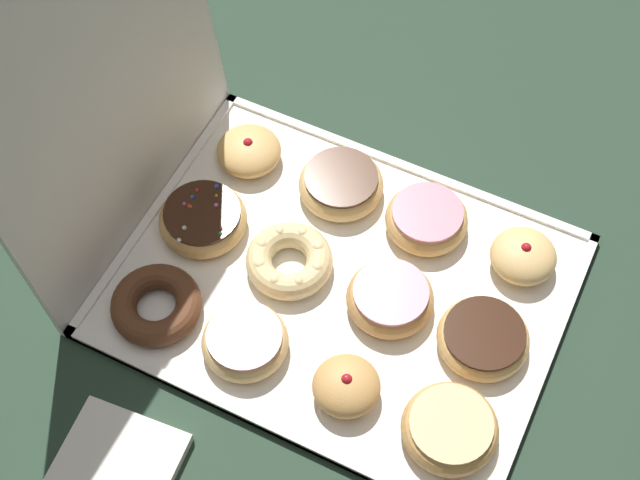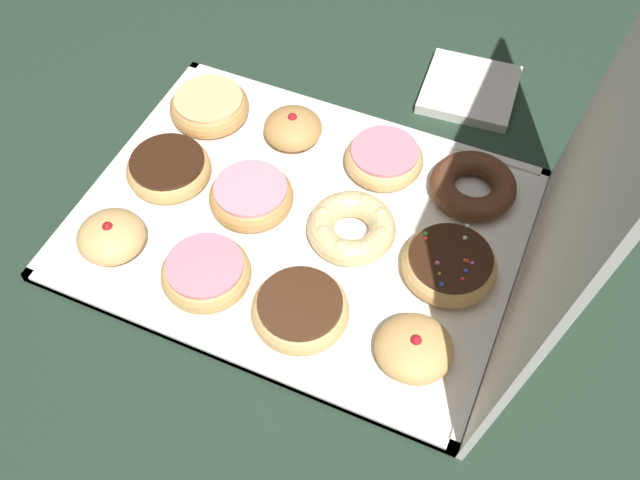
{
  "view_description": "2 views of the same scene",
  "coord_description": "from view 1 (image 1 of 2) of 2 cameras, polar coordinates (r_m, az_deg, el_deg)",
  "views": [
    {
      "loc": [
        -0.54,
        -0.24,
        1.08
      ],
      "look_at": [
        0.02,
        0.04,
        0.06
      ],
      "focal_mm": 52.68,
      "sensor_mm": 36.0,
      "label": 1
    },
    {
      "loc": [
        0.53,
        0.26,
        0.77
      ],
      "look_at": [
        0.04,
        0.05,
        0.05
      ],
      "focal_mm": 41.07,
      "sensor_mm": 36.0,
      "label": 2
    }
  ],
  "objects": [
    {
      "name": "ground_plane",
      "position": [
        1.23,
        1.22,
        -2.94
      ],
      "size": [
        3.0,
        3.0,
        0.0
      ],
      "primitive_type": "plane",
      "color": "#233828"
    },
    {
      "name": "jelly_filled_donut_3",
      "position": [
        1.13,
        1.61,
        -8.86
      ],
      "size": [
        0.08,
        0.08,
        0.05
      ],
      "color": "tan",
      "rests_on": "donut_box"
    },
    {
      "name": "chocolate_frosted_donut_1",
      "position": [
        1.18,
        9.91,
        -5.81
      ],
      "size": [
        0.12,
        0.12,
        0.03
      ],
      "color": "tan",
      "rests_on": "donut_box"
    },
    {
      "name": "napkin_stack",
      "position": [
        1.15,
        -12.36,
        -13.45
      ],
      "size": [
        0.15,
        0.15,
        0.02
      ],
      "primitive_type": "cube",
      "rotation": [
        0.0,
        0.0,
        0.08
      ],
      "color": "white",
      "rests_on": "ground"
    },
    {
      "name": "glazed_ring_donut_0",
      "position": [
        1.13,
        7.9,
        -11.26
      ],
      "size": [
        0.12,
        0.12,
        0.04
      ],
      "color": "tan",
      "rests_on": "donut_box"
    },
    {
      "name": "box_lid_open",
      "position": [
        1.11,
        -13.4,
        10.16
      ],
      "size": [
        0.43,
        0.06,
        0.55
      ],
      "primitive_type": "cube",
      "rotation": [
        1.48,
        0.0,
        0.0
      ],
      "color": "white",
      "rests_on": "ground"
    },
    {
      "name": "pink_frosted_donut_4",
      "position": [
        1.19,
        4.22,
        -3.65
      ],
      "size": [
        0.11,
        0.11,
        0.04
      ],
      "color": "tan",
      "rests_on": "donut_box"
    },
    {
      "name": "donut_box",
      "position": [
        1.22,
        1.22,
        -2.82
      ],
      "size": [
        0.43,
        0.57,
        0.01
      ],
      "color": "white",
      "rests_on": "ground"
    },
    {
      "name": "jelly_filled_donut_11",
      "position": [
        1.32,
        -4.35,
        5.41
      ],
      "size": [
        0.09,
        0.09,
        0.05
      ],
      "color": "tan",
      "rests_on": "donut_box"
    },
    {
      "name": "chocolate_frosted_donut_8",
      "position": [
        1.28,
        1.29,
        3.42
      ],
      "size": [
        0.12,
        0.12,
        0.04
      ],
      "color": "#E5B770",
      "rests_on": "donut_box"
    },
    {
      "name": "cruller_donut_7",
      "position": [
        1.22,
        -1.88,
        -1.24
      ],
      "size": [
        0.11,
        0.11,
        0.04
      ],
      "color": "#EACC8C",
      "rests_on": "donut_box"
    },
    {
      "name": "pink_frosted_donut_5",
      "position": [
        1.26,
        6.5,
        1.28
      ],
      "size": [
        0.11,
        0.11,
        0.04
      ],
      "color": "tan",
      "rests_on": "donut_box"
    },
    {
      "name": "jelly_filled_donut_2",
      "position": [
        1.24,
        12.25,
        -0.95
      ],
      "size": [
        0.09,
        0.09,
        0.05
      ],
      "color": "#E5B770",
      "rests_on": "donut_box"
    },
    {
      "name": "pink_frosted_donut_6",
      "position": [
        1.17,
        -4.58,
        -6.15
      ],
      "size": [
        0.11,
        0.11,
        0.04
      ],
      "color": "#E5B770",
      "rests_on": "donut_box"
    },
    {
      "name": "sprinkle_donut_10",
      "position": [
        1.26,
        -7.2,
        1.17
      ],
      "size": [
        0.12,
        0.12,
        0.04
      ],
      "color": "tan",
      "rests_on": "donut_box"
    },
    {
      "name": "chocolate_cake_ring_donut_9",
      "position": [
        1.21,
        -9.92,
        -3.9
      ],
      "size": [
        0.12,
        0.12,
        0.03
      ],
      "color": "#59331E",
      "rests_on": "donut_box"
    }
  ]
}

